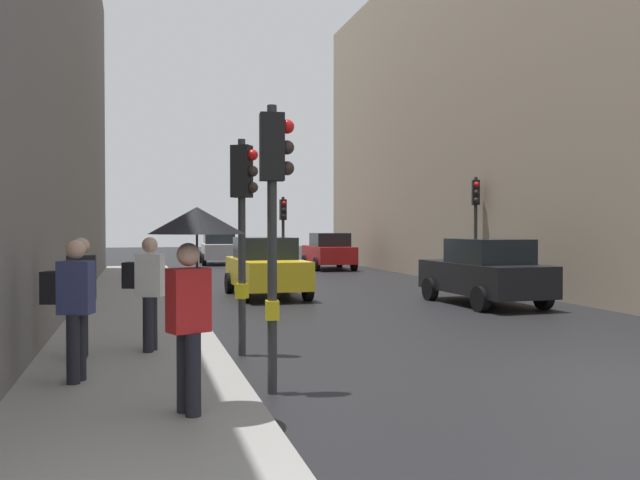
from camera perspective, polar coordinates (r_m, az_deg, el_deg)
name	(u,v)px	position (r m, az deg, el deg)	size (l,w,h in m)	color
ground_plane	(614,379)	(10.21, 23.76, -10.78)	(120.00, 120.00, 0.00)	black
sidewalk_kerb	(135,328)	(13.91, -15.49, -7.20)	(2.79, 40.00, 0.16)	gray
building_facade_right	(580,111)	(29.52, 21.27, 10.18)	(12.00, 30.12, 13.49)	gray
traffic_light_near_left	(274,195)	(8.38, -3.94, 3.83)	(0.44, 0.27, 3.61)	#2D2D2D
traffic_light_far_median	(283,222)	(27.23, -3.15, 1.54)	(0.25, 0.43, 3.28)	#2D2D2D
traffic_light_mid_street	(476,212)	(23.17, 13.11, 2.37)	(0.33, 0.45, 3.75)	#2D2D2D
traffic_light_near_right	(243,207)	(10.88, -6.56, 2.85)	(0.44, 0.37, 3.50)	#2D2D2D
car_red_sedan	(329,251)	(32.49, 0.76, -0.95)	(2.14, 4.26, 1.76)	red
car_silver_hatchback	(219,248)	(37.28, -8.57, -0.69)	(2.16, 4.27, 1.76)	#BCBCC1
car_dark_suv	(485,272)	(18.37, 13.85, -2.65)	(2.15, 4.27, 1.76)	black
car_yellow_taxi	(266,267)	(20.00, -4.61, -2.31)	(2.09, 4.24, 1.76)	yellow
pedestrian_with_umbrella	(194,251)	(7.04, -10.65, -0.96)	(1.00, 1.00, 2.14)	black
pedestrian_with_grey_backpack	(72,302)	(8.89, -20.32, -4.95)	(0.65, 0.44, 1.77)	black
pedestrian_with_black_backpack	(147,287)	(10.74, -14.50, -3.86)	(0.66, 0.45, 1.77)	black
pedestrian_in_dark_coat	(82,292)	(10.50, -19.63, -4.18)	(0.40, 0.36, 1.77)	black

